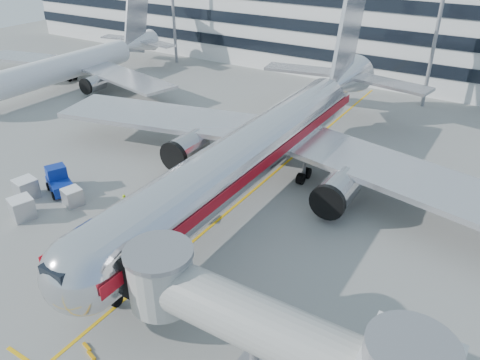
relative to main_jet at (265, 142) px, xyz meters
The scene contains 12 objects.
ground 12.46m from the main_jet, 90.00° to the right, with size 180.00×180.00×0.00m, color gray.
lead_in_line 4.57m from the main_jet, 90.00° to the right, with size 0.25×70.00×0.01m, color #FAB60D.
main_jet is the anchor object (origin of this frame).
jet_bridge 23.18m from the main_jet, 58.30° to the right, with size 17.80×4.50×7.00m.
terminal 46.36m from the main_jet, 90.00° to the left, with size 150.00×24.25×15.60m.
second_jet 41.30m from the main_jet, 164.44° to the left, with size 38.21×36.52×12.04m.
belt_loader 11.32m from the main_jet, 111.92° to the right, with size 4.86×3.31×2.30m.
baggage_tug 19.51m from the main_jet, 142.89° to the right, with size 3.65×3.05×2.39m.
cargo_container_left 18.01m from the main_jet, 134.47° to the right, with size 1.84×1.84×1.59m.
cargo_container_right 22.21m from the main_jet, 140.45° to the right, with size 2.04×2.04×1.87m.
cargo_container_front 21.96m from the main_jet, 131.34° to the right, with size 2.20×2.20×1.87m.
ramp_worker 13.81m from the main_jet, 124.64° to the right, with size 0.61×0.40×1.68m, color #A9D616.
Camera 1 is at (19.06, -23.24, 22.24)m, focal length 35.00 mm.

